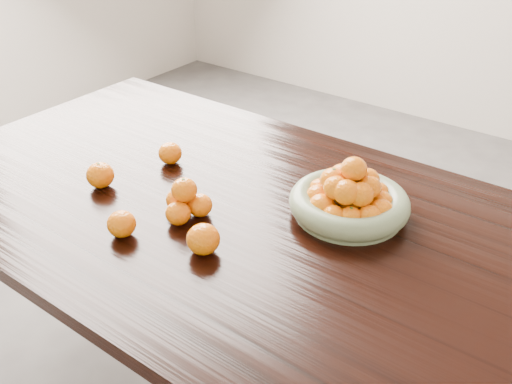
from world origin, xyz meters
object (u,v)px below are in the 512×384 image
Objects in this scene: orange_pyramid at (185,202)px; loose_orange_0 at (100,175)px; dining_table at (264,247)px; fruit_bowl at (349,199)px.

orange_pyramid is 1.64× the size of loose_orange_0.
orange_pyramid is (-0.16, -0.11, 0.13)m from dining_table.
orange_pyramid reaches higher than loose_orange_0.
fruit_bowl is at bearing 37.54° from orange_pyramid.
orange_pyramid is 0.28m from loose_orange_0.
fruit_bowl is 3.99× the size of loose_orange_0.
dining_table is 0.47m from loose_orange_0.
fruit_bowl is at bearing 24.57° from loose_orange_0.
dining_table is 6.79× the size of fruit_bowl.
fruit_bowl is 0.40m from orange_pyramid.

